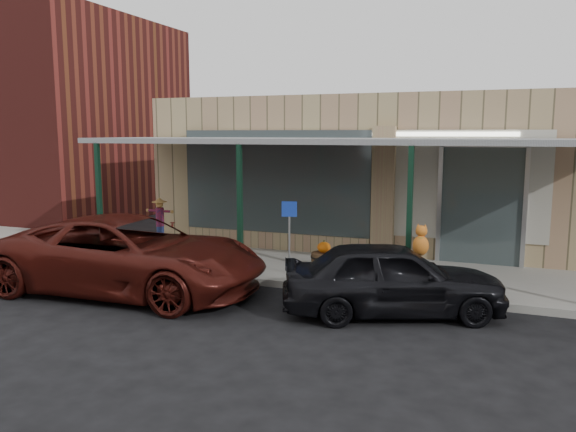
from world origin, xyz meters
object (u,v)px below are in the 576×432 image
at_px(barrel_scarecrow, 160,232).
at_px(parked_sedan, 393,278).
at_px(barrel_pumpkin, 324,259).
at_px(handicap_sign, 289,227).
at_px(car_maroon, 129,255).

relative_size(barrel_scarecrow, parked_sedan, 0.33).
distance_m(barrel_pumpkin, parked_sedan, 2.97).
distance_m(handicap_sign, car_maroon, 3.41).
xyz_separation_m(barrel_scarecrow, parked_sedan, (6.69, -2.78, 0.05)).
distance_m(barrel_scarecrow, parked_sedan, 7.25).
relative_size(barrel_scarecrow, handicap_sign, 0.87).
relative_size(barrel_pumpkin, car_maroon, 0.12).
xyz_separation_m(barrel_pumpkin, car_maroon, (-3.30, -2.70, 0.39)).
height_order(barrel_pumpkin, parked_sedan, parked_sedan).
bearing_deg(parked_sedan, barrel_pumpkin, 20.56).
bearing_deg(barrel_scarecrow, car_maroon, -49.41).
distance_m(barrel_scarecrow, handicap_sign, 4.36).
bearing_deg(handicap_sign, parked_sedan, -45.50).
bearing_deg(car_maroon, barrel_pumpkin, -53.18).
relative_size(handicap_sign, parked_sedan, 0.38).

